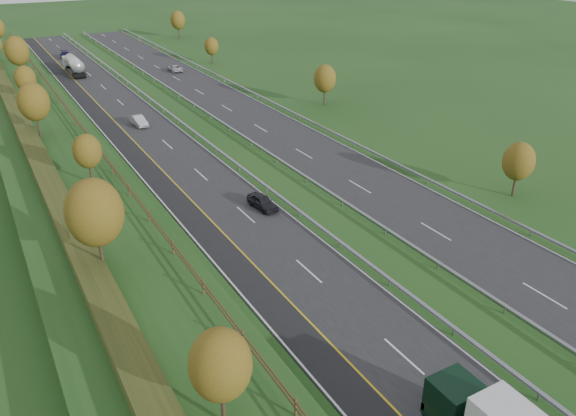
# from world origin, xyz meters

# --- Properties ---
(ground) EXTENTS (400.00, 400.00, 0.00)m
(ground) POSITION_xyz_m (8.00, 55.00, 0.00)
(ground) COLOR #1D4217
(ground) RESTS_ON ground
(near_carriageway) EXTENTS (10.50, 200.00, 0.04)m
(near_carriageway) POSITION_xyz_m (0.00, 60.00, 0.02)
(near_carriageway) COLOR black
(near_carriageway) RESTS_ON ground
(far_carriageway) EXTENTS (10.50, 200.00, 0.04)m
(far_carriageway) POSITION_xyz_m (16.50, 60.00, 0.02)
(far_carriageway) COLOR black
(far_carriageway) RESTS_ON ground
(hard_shoulder) EXTENTS (3.00, 200.00, 0.04)m
(hard_shoulder) POSITION_xyz_m (-3.75, 60.00, 0.02)
(hard_shoulder) COLOR black
(hard_shoulder) RESTS_ON ground
(lane_markings) EXTENTS (26.75, 200.00, 0.01)m
(lane_markings) POSITION_xyz_m (6.40, 59.88, 0.05)
(lane_markings) COLOR silver
(lane_markings) RESTS_ON near_carriageway
(embankment_left) EXTENTS (12.00, 200.00, 2.00)m
(embankment_left) POSITION_xyz_m (-13.00, 60.00, 1.00)
(embankment_left) COLOR #1D4217
(embankment_left) RESTS_ON ground
(hedge_left) EXTENTS (2.20, 180.00, 1.10)m
(hedge_left) POSITION_xyz_m (-15.00, 60.00, 2.55)
(hedge_left) COLOR #2C3817
(hedge_left) RESTS_ON embankment_left
(fence_left) EXTENTS (0.12, 189.06, 1.20)m
(fence_left) POSITION_xyz_m (-8.50, 59.59, 2.73)
(fence_left) COLOR #422B19
(fence_left) RESTS_ON embankment_left
(median_barrier_near) EXTENTS (0.32, 200.00, 0.71)m
(median_barrier_near) POSITION_xyz_m (5.70, 60.00, 0.61)
(median_barrier_near) COLOR gray
(median_barrier_near) RESTS_ON ground
(median_barrier_far) EXTENTS (0.32, 200.00, 0.71)m
(median_barrier_far) POSITION_xyz_m (10.80, 60.00, 0.61)
(median_barrier_far) COLOR gray
(median_barrier_far) RESTS_ON ground
(outer_barrier_far) EXTENTS (0.32, 200.00, 0.71)m
(outer_barrier_far) POSITION_xyz_m (22.30, 60.00, 0.62)
(outer_barrier_far) COLOR gray
(outer_barrier_far) RESTS_ON ground
(trees_left) EXTENTS (6.64, 164.30, 7.66)m
(trees_left) POSITION_xyz_m (-12.64, 56.63, 6.37)
(trees_left) COLOR #2D2116
(trees_left) RESTS_ON embankment_left
(trees_far) EXTENTS (8.45, 118.60, 7.12)m
(trees_far) POSITION_xyz_m (29.80, 89.21, 4.25)
(trees_far) COLOR #2D2116
(trees_far) RESTS_ON ground
(road_tanker) EXTENTS (2.40, 11.22, 3.46)m
(road_tanker) POSITION_xyz_m (-1.06, 109.05, 1.86)
(road_tanker) COLOR silver
(road_tanker) RESTS_ON near_carriageway
(car_dark_near) EXTENTS (2.08, 4.26, 1.40)m
(car_dark_near) POSITION_xyz_m (3.41, 35.50, 0.74)
(car_dark_near) COLOR black
(car_dark_near) RESTS_ON near_carriageway
(car_silver_mid) EXTENTS (1.80, 4.40, 1.42)m
(car_silver_mid) POSITION_xyz_m (0.36, 68.97, 0.75)
(car_silver_mid) COLOR #AAABAF
(car_silver_mid) RESTS_ON near_carriageway
(car_small_far) EXTENTS (2.41, 5.12, 1.44)m
(car_small_far) POSITION_xyz_m (0.27, 126.39, 0.76)
(car_small_far) COLOR #131238
(car_small_far) RESTS_ON near_carriageway
(car_oncoming) EXTENTS (2.29, 4.73, 1.30)m
(car_oncoming) POSITION_xyz_m (17.15, 101.15, 0.69)
(car_oncoming) COLOR #B4B3B8
(car_oncoming) RESTS_ON far_carriageway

